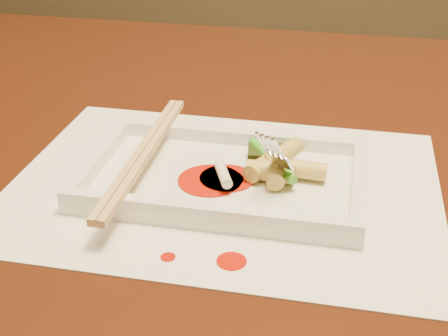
% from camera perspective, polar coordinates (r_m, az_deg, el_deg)
% --- Properties ---
extents(table, '(1.40, 0.90, 0.75)m').
position_cam_1_polar(table, '(0.72, -3.24, -5.21)').
color(table, black).
rests_on(table, ground).
extents(placemat, '(0.40, 0.30, 0.00)m').
position_cam_1_polar(placemat, '(0.59, 0.00, -1.60)').
color(placemat, white).
rests_on(placemat, table).
extents(sauce_splatter_a, '(0.02, 0.02, 0.00)m').
position_cam_1_polar(sauce_splatter_a, '(0.49, 0.70, -8.51)').
color(sauce_splatter_a, '#BD1605').
rests_on(sauce_splatter_a, placemat).
extents(sauce_splatter_b, '(0.01, 0.01, 0.00)m').
position_cam_1_polar(sauce_splatter_b, '(0.50, -5.14, -8.10)').
color(sauce_splatter_b, '#BD1605').
rests_on(sauce_splatter_b, placemat).
extents(plate_base, '(0.26, 0.16, 0.01)m').
position_cam_1_polar(plate_base, '(0.59, 0.00, -1.20)').
color(plate_base, white).
rests_on(plate_base, placemat).
extents(plate_rim_far, '(0.26, 0.01, 0.01)m').
position_cam_1_polar(plate_rim_far, '(0.65, 1.34, 2.86)').
color(plate_rim_far, white).
rests_on(plate_rim_far, plate_base).
extents(plate_rim_near, '(0.26, 0.01, 0.01)m').
position_cam_1_polar(plate_rim_near, '(0.52, -1.67, -4.13)').
color(plate_rim_near, white).
rests_on(plate_rim_near, plate_base).
extents(plate_rim_left, '(0.01, 0.14, 0.01)m').
position_cam_1_polar(plate_rim_left, '(0.62, -11.36, 0.89)').
color(plate_rim_left, white).
rests_on(plate_rim_left, plate_base).
extents(plate_rim_right, '(0.01, 0.14, 0.01)m').
position_cam_1_polar(plate_rim_right, '(0.57, 12.23, -1.48)').
color(plate_rim_right, white).
rests_on(plate_rim_right, plate_base).
extents(veg_piece, '(0.04, 0.03, 0.01)m').
position_cam_1_polar(veg_piece, '(0.61, 3.98, 1.24)').
color(veg_piece, black).
rests_on(veg_piece, plate_base).
extents(scallion_white, '(0.02, 0.04, 0.01)m').
position_cam_1_polar(scallion_white, '(0.57, -0.09, -0.51)').
color(scallion_white, '#EAEACC').
rests_on(scallion_white, plate_base).
extents(scallion_green, '(0.06, 0.07, 0.01)m').
position_cam_1_polar(scallion_green, '(0.59, 4.39, 0.77)').
color(scallion_green, '#36A019').
rests_on(scallion_green, plate_base).
extents(chopstick_a, '(0.01, 0.25, 0.01)m').
position_cam_1_polar(chopstick_a, '(0.60, -7.73, 1.40)').
color(chopstick_a, tan).
rests_on(chopstick_a, plate_rim_near).
extents(chopstick_b, '(0.01, 0.25, 0.01)m').
position_cam_1_polar(chopstick_b, '(0.59, -7.00, 1.33)').
color(chopstick_b, tan).
rests_on(chopstick_b, plate_rim_near).
extents(fork, '(0.09, 0.10, 0.14)m').
position_cam_1_polar(fork, '(0.56, 7.44, 5.91)').
color(fork, silver).
rests_on(fork, plate_base).
extents(sauce_blob_0, '(0.04, 0.04, 0.00)m').
position_cam_1_polar(sauce_blob_0, '(0.58, -0.05, -1.06)').
color(sauce_blob_0, '#BD1605').
rests_on(sauce_blob_0, plate_base).
extents(sauce_blob_1, '(0.05, 0.05, 0.00)m').
position_cam_1_polar(sauce_blob_1, '(0.58, 0.29, -0.94)').
color(sauce_blob_1, '#BD1605').
rests_on(sauce_blob_1, plate_base).
extents(sauce_blob_2, '(0.06, 0.06, 0.00)m').
position_cam_1_polar(sauce_blob_2, '(0.58, -1.29, -1.14)').
color(sauce_blob_2, '#BD1605').
rests_on(sauce_blob_2, plate_base).
extents(rice_cake_0, '(0.05, 0.02, 0.02)m').
position_cam_1_polar(rice_cake_0, '(0.58, 6.87, -0.11)').
color(rice_cake_0, '#D4C563').
rests_on(rice_cake_0, plate_base).
extents(rice_cake_1, '(0.03, 0.04, 0.02)m').
position_cam_1_polar(rice_cake_1, '(0.57, 4.48, -0.42)').
color(rice_cake_1, '#D4C563').
rests_on(rice_cake_1, plate_base).
extents(rice_cake_2, '(0.04, 0.05, 0.02)m').
position_cam_1_polar(rice_cake_2, '(0.60, 5.53, 1.34)').
color(rice_cake_2, '#D4C563').
rests_on(rice_cake_2, plate_base).
extents(rice_cake_3, '(0.03, 0.05, 0.02)m').
position_cam_1_polar(rice_cake_3, '(0.58, 3.67, 0.23)').
color(rice_cake_3, '#D4C563').
rests_on(rice_cake_3, plate_base).
extents(rice_cake_4, '(0.05, 0.02, 0.02)m').
position_cam_1_polar(rice_cake_4, '(0.57, 4.30, -0.35)').
color(rice_cake_4, '#D4C563').
rests_on(rice_cake_4, plate_base).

